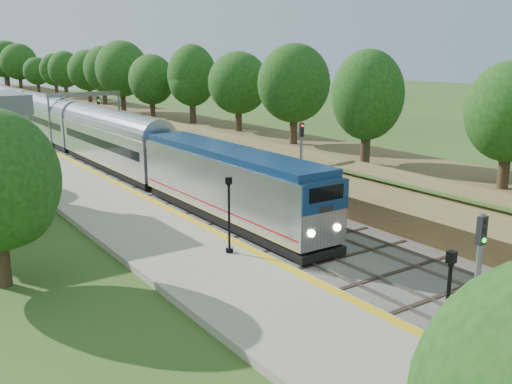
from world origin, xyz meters
TOP-DOWN VIEW (x-y plane):
  - trackbed at (2.00, 60.00)m, footprint 9.50×170.00m
  - platform at (-5.20, 16.00)m, footprint 6.40×68.00m
  - yellow_stripe at (-2.35, 16.00)m, footprint 0.55×68.00m
  - embankment at (10.35, 60.00)m, footprint 10.64×170.00m
  - signal_gantry at (2.47, 54.99)m, footprint 8.40×0.38m
  - trees_behind_platform at (-11.17, 20.67)m, footprint 7.82×53.32m
  - train at (0.00, 70.63)m, footprint 3.03×121.46m
  - lamppost_mid at (-3.89, 0.73)m, footprint 0.41×0.41m
  - lamppost_far at (-3.49, 14.39)m, footprint 0.39×0.39m
  - signal_platform at (-2.90, 0.44)m, footprint 0.31×0.25m
  - signal_farside at (6.20, 20.65)m, footprint 0.32×0.25m

SIDE VIEW (x-z plane):
  - trackbed at x=2.00m, z-range -0.07..0.21m
  - platform at x=-5.20m, z-range 0.00..0.38m
  - yellow_stripe at x=-2.35m, z-range 0.38..0.39m
  - embankment at x=10.35m, z-range -3.89..7.80m
  - lamppost_far at x=-3.49m, z-range 0.17..4.15m
  - lamppost_mid at x=-3.89m, z-range 0.16..4.31m
  - train at x=0.00m, z-range 0.05..4.51m
  - signal_platform at x=-2.90m, z-range 0.98..6.25m
  - signal_farside at x=6.20m, z-range 0.76..6.57m
  - trees_behind_platform at x=-11.17m, z-range 0.93..8.14m
  - signal_gantry at x=2.47m, z-range 1.72..7.92m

